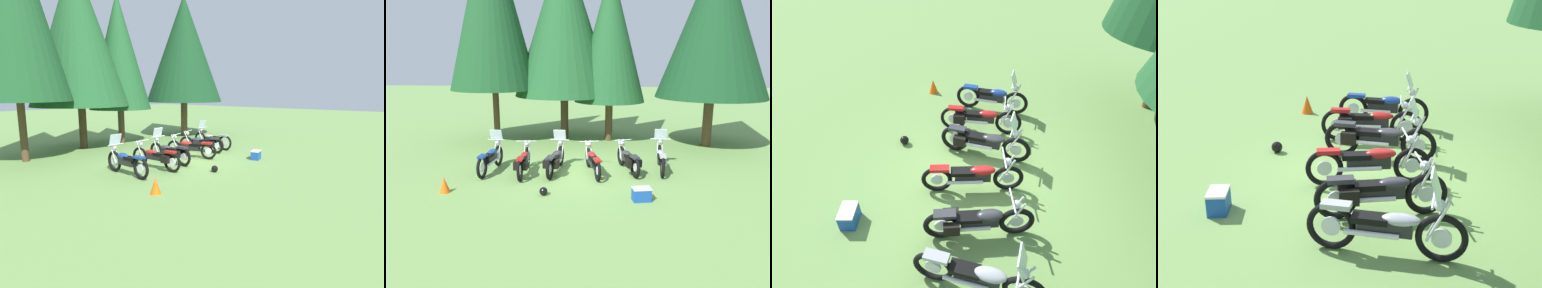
% 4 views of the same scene
% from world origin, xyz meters
% --- Properties ---
extents(ground_plane, '(80.00, 80.00, 0.00)m').
position_xyz_m(ground_plane, '(0.00, 0.00, 0.00)').
color(ground_plane, '#6B934C').
extents(motorcycle_0, '(0.63, 2.29, 1.39)m').
position_xyz_m(motorcycle_0, '(-2.98, -0.12, 0.49)').
color(motorcycle_0, black).
rests_on(motorcycle_0, ground_plane).
extents(motorcycle_1, '(0.72, 2.35, 1.03)m').
position_xyz_m(motorcycle_1, '(-1.75, -0.34, 0.47)').
color(motorcycle_1, black).
rests_on(motorcycle_1, ground_plane).
extents(motorcycle_2, '(0.74, 2.40, 1.39)m').
position_xyz_m(motorcycle_2, '(-0.70, -0.03, 0.48)').
color(motorcycle_2, black).
rests_on(motorcycle_2, ground_plane).
extents(motorcycle_3, '(0.84, 2.33, 1.01)m').
position_xyz_m(motorcycle_3, '(0.61, -0.05, 0.46)').
color(motorcycle_3, black).
rests_on(motorcycle_3, ground_plane).
extents(motorcycle_4, '(0.92, 2.19, 1.02)m').
position_xyz_m(motorcycle_4, '(1.85, 0.26, 0.45)').
color(motorcycle_4, black).
rests_on(motorcycle_4, ground_plane).
extents(motorcycle_5, '(0.73, 2.37, 1.39)m').
position_xyz_m(motorcycle_5, '(3.00, 0.50, 0.48)').
color(motorcycle_5, black).
rests_on(motorcycle_5, ground_plane).
extents(pine_tree_1, '(4.74, 4.74, 9.20)m').
position_xyz_m(pine_tree_1, '(-1.06, 5.63, 5.66)').
color(pine_tree_1, '#42301E').
rests_on(pine_tree_1, ground_plane).
extents(pine_tree_2, '(3.33, 3.33, 7.99)m').
position_xyz_m(pine_tree_2, '(1.13, 5.34, 4.93)').
color(pine_tree_2, '#4C3823').
rests_on(pine_tree_2, ground_plane).
extents(pine_tree_3, '(4.80, 4.80, 8.70)m').
position_xyz_m(pine_tree_3, '(5.57, 4.52, 5.44)').
color(pine_tree_3, brown).
rests_on(pine_tree_3, ground_plane).
extents(picnic_cooler, '(0.57, 0.43, 0.39)m').
position_xyz_m(picnic_cooler, '(2.09, -2.45, 0.19)').
color(picnic_cooler, '#19479E').
rests_on(picnic_cooler, ground_plane).
extents(traffic_cone, '(0.32, 0.32, 0.48)m').
position_xyz_m(traffic_cone, '(-3.70, -2.29, 0.24)').
color(traffic_cone, '#EA590F').
rests_on(traffic_cone, ground_plane).
extents(dropped_helmet, '(0.24, 0.24, 0.24)m').
position_xyz_m(dropped_helmet, '(-0.73, -2.26, 0.12)').
color(dropped_helmet, black).
rests_on(dropped_helmet, ground_plane).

